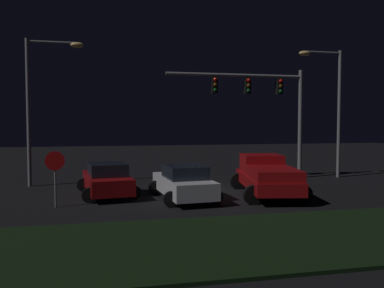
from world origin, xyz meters
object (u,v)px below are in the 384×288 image
(car_sedan, at_px, (107,180))
(street_lamp_left, at_px, (41,93))
(stop_sign, at_px, (55,168))
(pickup_truck, at_px, (266,174))
(car_sedan_far, at_px, (184,183))
(traffic_signal_gantry, at_px, (263,96))
(street_lamp_right, at_px, (331,97))

(car_sedan, relative_size, street_lamp_left, 0.60)
(stop_sign, bearing_deg, pickup_truck, 4.43)
(car_sedan, xyz_separation_m, street_lamp_left, (-3.33, 3.66, 4.19))
(car_sedan_far, bearing_deg, car_sedan, 58.04)
(pickup_truck, height_order, traffic_signal_gantry, traffic_signal_gantry)
(street_lamp_right, distance_m, stop_sign, 16.64)
(pickup_truck, bearing_deg, street_lamp_left, 73.95)
(car_sedan, height_order, street_lamp_left, street_lamp_left)
(street_lamp_left, relative_size, stop_sign, 3.46)
(car_sedan_far, bearing_deg, traffic_signal_gantry, -52.86)
(car_sedan_far, relative_size, street_lamp_left, 0.59)
(pickup_truck, distance_m, traffic_signal_gantry, 6.63)
(car_sedan_far, bearing_deg, street_lamp_left, 46.19)
(car_sedan_far, xyz_separation_m, stop_sign, (-5.26, -0.53, 0.82))
(traffic_signal_gantry, xyz_separation_m, stop_sign, (-11.05, -5.74, -3.34))
(car_sedan, xyz_separation_m, car_sedan_far, (3.26, -1.67, 0.00))
(pickup_truck, relative_size, street_lamp_right, 0.73)
(pickup_truck, distance_m, car_sedan_far, 3.93)
(car_sedan, distance_m, street_lamp_left, 6.48)
(car_sedan_far, height_order, stop_sign, stop_sign)
(car_sedan_far, bearing_deg, stop_sign, 90.89)
(stop_sign, bearing_deg, car_sedan_far, 5.75)
(stop_sign, bearing_deg, car_sedan, 47.55)
(car_sedan, bearing_deg, traffic_signal_gantry, -75.96)
(traffic_signal_gantry, bearing_deg, pickup_truck, -110.38)
(pickup_truck, distance_m, street_lamp_left, 12.34)
(street_lamp_left, xyz_separation_m, stop_sign, (1.32, -5.85, -3.37))
(car_sedan, relative_size, car_sedan_far, 1.01)
(pickup_truck, distance_m, street_lamp_right, 8.72)
(pickup_truck, bearing_deg, car_sedan, 88.34)
(car_sedan_far, xyz_separation_m, street_lamp_left, (-6.59, 5.32, 4.19))
(car_sedan, height_order, traffic_signal_gantry, traffic_signal_gantry)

